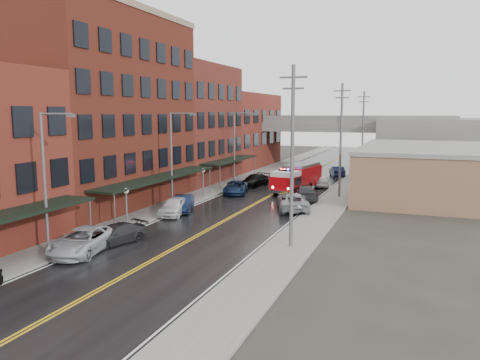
% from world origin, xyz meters
% --- Properties ---
extents(ground, '(220.00, 220.00, 0.00)m').
position_xyz_m(ground, '(0.00, 0.00, 0.00)').
color(ground, '#2D2B26').
rests_on(ground, ground).
extents(road, '(11.00, 160.00, 0.02)m').
position_xyz_m(road, '(0.00, 30.00, 0.01)').
color(road, black).
rests_on(road, ground).
extents(sidewalk_left, '(3.00, 160.00, 0.15)m').
position_xyz_m(sidewalk_left, '(-7.30, 30.00, 0.07)').
color(sidewalk_left, slate).
rests_on(sidewalk_left, ground).
extents(sidewalk_right, '(3.00, 160.00, 0.15)m').
position_xyz_m(sidewalk_right, '(7.30, 30.00, 0.07)').
color(sidewalk_right, slate).
rests_on(sidewalk_right, ground).
extents(curb_left, '(0.30, 160.00, 0.15)m').
position_xyz_m(curb_left, '(-5.65, 30.00, 0.07)').
color(curb_left, gray).
rests_on(curb_left, ground).
extents(curb_right, '(0.30, 160.00, 0.15)m').
position_xyz_m(curb_right, '(5.65, 30.00, 0.07)').
color(curb_right, gray).
rests_on(curb_right, ground).
extents(brick_building_b, '(9.00, 20.00, 18.00)m').
position_xyz_m(brick_building_b, '(-13.30, 23.00, 9.00)').
color(brick_building_b, '#521D15').
rests_on(brick_building_b, ground).
extents(brick_building_c, '(9.00, 15.00, 15.00)m').
position_xyz_m(brick_building_c, '(-13.30, 40.50, 7.50)').
color(brick_building_c, '#5D271B').
rests_on(brick_building_c, ground).
extents(brick_building_far, '(9.00, 20.00, 12.00)m').
position_xyz_m(brick_building_far, '(-13.30, 58.00, 6.00)').
color(brick_building_far, maroon).
rests_on(brick_building_far, ground).
extents(tan_building, '(14.00, 22.00, 5.00)m').
position_xyz_m(tan_building, '(16.00, 40.00, 2.50)').
color(tan_building, '#8D694C').
rests_on(tan_building, ground).
extents(right_far_block, '(18.00, 30.00, 8.00)m').
position_xyz_m(right_far_block, '(18.00, 70.00, 4.00)').
color(right_far_block, slate).
rests_on(right_far_block, ground).
extents(awning_1, '(2.60, 18.00, 3.09)m').
position_xyz_m(awning_1, '(-7.49, 23.00, 2.99)').
color(awning_1, black).
rests_on(awning_1, ground).
extents(awning_2, '(2.60, 13.00, 3.09)m').
position_xyz_m(awning_2, '(-7.49, 40.50, 2.99)').
color(awning_2, black).
rests_on(awning_2, ground).
extents(globe_lamp_1, '(0.44, 0.44, 3.12)m').
position_xyz_m(globe_lamp_1, '(-6.40, 16.00, 2.31)').
color(globe_lamp_1, '#59595B').
rests_on(globe_lamp_1, ground).
extents(globe_lamp_2, '(0.44, 0.44, 3.12)m').
position_xyz_m(globe_lamp_2, '(-6.40, 30.00, 2.31)').
color(globe_lamp_2, '#59595B').
rests_on(globe_lamp_2, ground).
extents(street_lamp_0, '(2.64, 0.22, 9.00)m').
position_xyz_m(street_lamp_0, '(-6.55, 8.00, 5.19)').
color(street_lamp_0, '#59595B').
rests_on(street_lamp_0, ground).
extents(street_lamp_1, '(2.64, 0.22, 9.00)m').
position_xyz_m(street_lamp_1, '(-6.55, 24.00, 5.19)').
color(street_lamp_1, '#59595B').
rests_on(street_lamp_1, ground).
extents(street_lamp_2, '(2.64, 0.22, 9.00)m').
position_xyz_m(street_lamp_2, '(-6.55, 40.00, 5.19)').
color(street_lamp_2, '#59595B').
rests_on(street_lamp_2, ground).
extents(utility_pole_0, '(1.80, 0.24, 12.00)m').
position_xyz_m(utility_pole_0, '(7.20, 15.00, 6.31)').
color(utility_pole_0, '#59595B').
rests_on(utility_pole_0, ground).
extents(utility_pole_1, '(1.80, 0.24, 12.00)m').
position_xyz_m(utility_pole_1, '(7.20, 35.00, 6.31)').
color(utility_pole_1, '#59595B').
rests_on(utility_pole_1, ground).
extents(utility_pole_2, '(1.80, 0.24, 12.00)m').
position_xyz_m(utility_pole_2, '(7.20, 55.00, 6.31)').
color(utility_pole_2, '#59595B').
rests_on(utility_pole_2, ground).
extents(overpass, '(40.00, 10.00, 7.50)m').
position_xyz_m(overpass, '(0.00, 62.00, 5.99)').
color(overpass, slate).
rests_on(overpass, ground).
extents(fire_truck, '(4.56, 8.86, 3.11)m').
position_xyz_m(fire_truck, '(2.03, 37.11, 1.68)').
color(fire_truck, '#BE0810').
rests_on(fire_truck, ground).
extents(parked_car_left_2, '(3.57, 6.12, 1.60)m').
position_xyz_m(parked_car_left_2, '(-5.00, 9.14, 0.80)').
color(parked_car_left_2, '#B4B7BC').
rests_on(parked_car_left_2, ground).
extents(parked_car_left_3, '(3.21, 5.04, 1.36)m').
position_xyz_m(parked_car_left_3, '(-4.34, 11.59, 0.68)').
color(parked_car_left_3, '#27272A').
rests_on(parked_car_left_3, ground).
extents(parked_car_left_4, '(2.59, 4.90, 1.59)m').
position_xyz_m(parked_car_left_4, '(-5.00, 21.20, 0.79)').
color(parked_car_left_4, white).
rests_on(parked_car_left_4, ground).
extents(parked_car_left_5, '(2.97, 4.73, 1.47)m').
position_xyz_m(parked_car_left_5, '(-5.00, 22.80, 0.74)').
color(parked_car_left_5, '#0E1732').
rests_on(parked_car_left_5, ground).
extents(parked_car_left_6, '(3.62, 5.57, 1.43)m').
position_xyz_m(parked_car_left_6, '(-3.93, 33.20, 0.71)').
color(parked_car_left_6, '#112043').
rests_on(parked_car_left_6, ground).
extents(parked_car_left_7, '(2.84, 5.28, 1.45)m').
position_xyz_m(parked_car_left_7, '(-3.81, 39.20, 0.73)').
color(parked_car_left_7, black).
rests_on(parked_car_left_7, ground).
extents(parked_car_right_0, '(4.46, 6.41, 1.63)m').
position_xyz_m(parked_car_right_0, '(4.22, 26.93, 0.81)').
color(parked_car_right_0, gray).
rests_on(parked_car_right_0, ground).
extents(parked_car_right_1, '(3.86, 5.98, 1.61)m').
position_xyz_m(parked_car_right_1, '(4.16, 32.21, 0.81)').
color(parked_car_right_1, '#2A292C').
rests_on(parked_car_right_1, ground).
extents(parked_car_right_2, '(2.54, 4.60, 1.48)m').
position_xyz_m(parked_car_right_2, '(3.99, 41.80, 0.74)').
color(parked_car_right_2, white).
rests_on(parked_car_right_2, ground).
extents(parked_car_right_3, '(2.97, 4.77, 1.48)m').
position_xyz_m(parked_car_right_3, '(4.23, 51.58, 0.74)').
color(parked_car_right_3, black).
rests_on(parked_car_right_3, ground).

